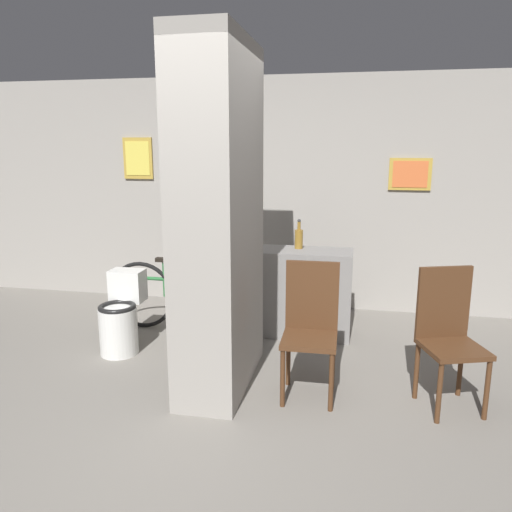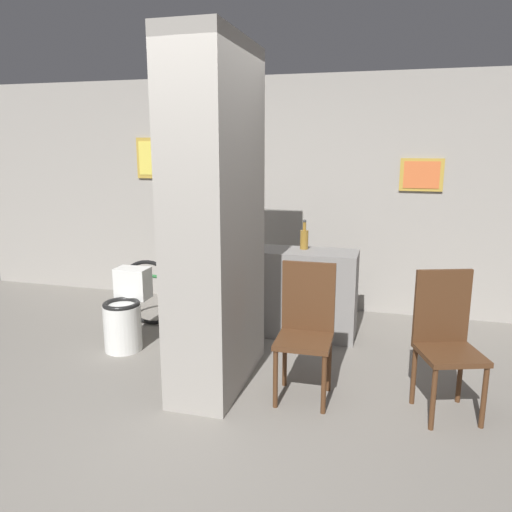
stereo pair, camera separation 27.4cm
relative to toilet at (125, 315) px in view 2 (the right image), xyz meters
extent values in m
plane|color=slate|center=(1.11, -0.96, -0.32)|extent=(14.00, 14.00, 0.00)
cube|color=gray|center=(1.11, 1.67, 0.98)|extent=(8.00, 0.06, 2.60)
cube|color=#B79338|center=(-0.49, 1.62, 1.38)|extent=(0.36, 0.02, 0.48)
cube|color=#E0CC4C|center=(-0.49, 1.61, 1.38)|extent=(0.30, 0.01, 0.39)
cube|color=#B79338|center=(2.61, 1.62, 1.23)|extent=(0.44, 0.02, 0.34)
cube|color=#D86633|center=(2.61, 1.61, 1.23)|extent=(0.36, 0.01, 0.28)
cube|color=gray|center=(1.06, -0.40, 0.98)|extent=(0.46, 1.14, 2.60)
cylinder|color=black|center=(0.82, -0.62, 1.23)|extent=(0.03, 0.40, 0.40)
cylinder|color=red|center=(0.80, -0.62, 1.23)|extent=(0.01, 0.07, 0.07)
cube|color=gray|center=(1.40, 0.76, 0.11)|extent=(1.29, 0.44, 0.86)
cylinder|color=silver|center=(0.00, -0.06, -0.11)|extent=(0.34, 0.34, 0.43)
torus|color=black|center=(0.00, -0.06, 0.12)|extent=(0.34, 0.34, 0.04)
cube|color=silver|center=(0.00, 0.17, 0.26)|extent=(0.31, 0.20, 0.30)
cylinder|color=#4C2D19|center=(1.59, -0.70, -0.10)|extent=(0.04, 0.04, 0.44)
cylinder|color=#4C2D19|center=(1.94, -0.70, -0.10)|extent=(0.04, 0.04, 0.44)
cylinder|color=#4C2D19|center=(1.59, -0.36, -0.10)|extent=(0.04, 0.04, 0.44)
cylinder|color=#4C2D19|center=(1.93, -0.35, -0.10)|extent=(0.04, 0.04, 0.44)
cube|color=#4C2D19|center=(1.76, -0.53, 0.14)|extent=(0.41, 0.41, 0.04)
cube|color=#4C2D19|center=(1.76, -0.34, 0.42)|extent=(0.40, 0.04, 0.53)
cylinder|color=#4C2D19|center=(2.66, -0.71, -0.10)|extent=(0.04, 0.04, 0.44)
cylinder|color=#4C2D19|center=(2.99, -0.60, -0.10)|extent=(0.04, 0.04, 0.44)
cylinder|color=#4C2D19|center=(2.55, -0.39, -0.10)|extent=(0.04, 0.04, 0.44)
cylinder|color=#4C2D19|center=(2.88, -0.27, -0.10)|extent=(0.04, 0.04, 0.44)
cube|color=#4C2D19|center=(2.77, -0.49, 0.14)|extent=(0.51, 0.51, 0.04)
cube|color=#4C2D19|center=(2.71, -0.32, 0.42)|extent=(0.39, 0.16, 0.53)
torus|color=black|center=(-0.06, 0.61, 0.03)|extent=(0.70, 0.04, 0.70)
torus|color=black|center=(0.95, 0.61, 0.03)|extent=(0.70, 0.04, 0.70)
cylinder|color=#266633|center=(0.44, 0.61, 0.21)|extent=(0.94, 0.04, 0.04)
cylinder|color=#266633|center=(0.19, 0.61, 0.21)|extent=(0.03, 0.03, 0.36)
cylinder|color=#266633|center=(0.90, 0.61, 0.21)|extent=(0.03, 0.03, 0.33)
cube|color=black|center=(0.19, 0.61, 0.41)|extent=(0.16, 0.06, 0.04)
cylinder|color=#262626|center=(0.90, 0.61, 0.38)|extent=(0.03, 0.42, 0.03)
cylinder|color=olive|center=(1.52, 0.84, 0.63)|extent=(0.08, 0.08, 0.19)
cylinder|color=olive|center=(1.52, 0.84, 0.76)|extent=(0.03, 0.03, 0.08)
sphere|color=#333333|center=(1.52, 0.84, 0.81)|extent=(0.03, 0.03, 0.03)
camera|label=1|loc=(2.06, -3.98, 1.54)|focal=35.00mm
camera|label=2|loc=(2.32, -3.91, 1.54)|focal=35.00mm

